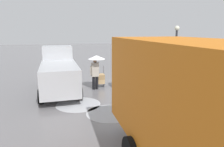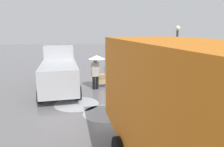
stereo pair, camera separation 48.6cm
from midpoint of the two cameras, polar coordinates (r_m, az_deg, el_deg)
The scene contains 11 objects.
ground_plane at distance 13.75m, azimuth 0.74°, elevation -3.36°, with size 90.00×90.00×0.00m, color slate.
slush_patch_near_cluster at distance 10.52m, azimuth -8.42°, elevation -8.27°, with size 2.20×2.20×0.01m, color #ADAFB5.
slush_patch_under_van at distance 15.92m, azimuth -12.10°, elevation -1.50°, with size 2.22×2.22×0.01m, color #999BA0.
slush_patch_mid_street at distance 9.31m, azimuth 0.01°, elevation -10.84°, with size 2.09×2.09×0.01m, color #ADAFB5.
cargo_van_parked_right at distance 12.64m, azimuth -13.27°, elevation 0.47°, with size 2.43×5.45×2.60m.
box_truck_background at distance 4.20m, azimuth 29.05°, elevation -12.85°, with size 2.87×8.31×3.38m.
shopping_cart_vendor at distance 13.37m, azimuth 2.57°, elevation -1.29°, with size 0.62×0.87×1.04m.
hand_dolly_boxes at distance 13.43m, azimuth -1.88°, elevation -1.52°, with size 0.53×0.71×1.32m.
pedestrian_pink_side at distance 13.87m, azimuth 7.86°, elevation 3.36°, with size 1.04×1.04×2.15m.
pedestrian_black_side at distance 12.64m, azimuth -3.31°, elevation 2.64°, with size 1.04×1.04×2.15m.
street_lamp at distance 12.70m, azimuth 18.35°, elevation 5.68°, with size 0.28×0.28×3.86m.
Camera 2 is at (2.26, 13.08, 3.58)m, focal length 33.17 mm.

